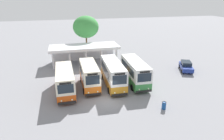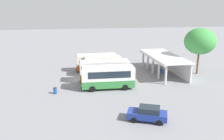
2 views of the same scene
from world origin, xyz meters
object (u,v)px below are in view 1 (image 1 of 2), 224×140
waiting_chair_middle_seat (90,61)px  litter_bin_apron (164,105)px  waiting_chair_end_by_column (83,61)px  waiting_chair_second_from_end (87,61)px  city_bus_second_in_row (89,75)px  city_bus_fourth_amber (135,71)px  parked_car_flank (186,66)px  city_bus_middle_cream (113,73)px  city_bus_nearest_orange (65,80)px

waiting_chair_middle_seat → litter_bin_apron: bearing=-72.2°
waiting_chair_end_by_column → waiting_chair_second_from_end: size_ratio=1.00×
city_bus_second_in_row → litter_bin_apron: bearing=-46.2°
waiting_chair_second_from_end → city_bus_fourth_amber: bearing=-61.5°
parked_car_flank → waiting_chair_middle_seat: (-15.59, 8.02, -0.30)m
city_bus_middle_cream → city_bus_fourth_amber: 3.35m
waiting_chair_middle_seat → city_bus_fourth_amber: bearing=-64.3°
city_bus_middle_cream → city_bus_second_in_row: bearing=177.4°
city_bus_second_in_row → waiting_chair_middle_seat: (1.56, 10.57, -1.39)m
city_bus_middle_cream → litter_bin_apron: bearing=-61.7°
parked_car_flank → litter_bin_apron: 14.17m
city_bus_second_in_row → waiting_chair_middle_seat: bearing=81.6°
city_bus_nearest_orange → waiting_chair_second_from_end: city_bus_nearest_orange is taller
parked_car_flank → litter_bin_apron: parked_car_flank is taller
parked_car_flank → waiting_chair_middle_seat: size_ratio=5.29×
city_bus_fourth_amber → waiting_chair_middle_seat: size_ratio=9.22×
waiting_chair_second_from_end → waiting_chair_middle_seat: same height
city_bus_second_in_row → waiting_chair_end_by_column: (0.29, 10.63, -1.39)m
city_bus_fourth_amber → litter_bin_apron: (0.75, -7.65, -1.44)m
city_bus_nearest_orange → waiting_chair_middle_seat: bearing=66.4°
litter_bin_apron → waiting_chair_end_by_column: bearing=111.3°
waiting_chair_middle_seat → litter_bin_apron: 19.26m
city_bus_middle_cream → waiting_chair_middle_seat: size_ratio=9.42×
city_bus_nearest_orange → city_bus_middle_cream: (6.70, 0.55, 0.17)m
waiting_chair_middle_seat → waiting_chair_end_by_column: bearing=177.1°
city_bus_fourth_amber → litter_bin_apron: city_bus_fourth_amber is taller
city_bus_second_in_row → waiting_chair_middle_seat: size_ratio=7.64×
city_bus_nearest_orange → parked_car_flank: 20.78m
city_bus_second_in_row → waiting_chair_end_by_column: city_bus_second_in_row is taller
city_bus_fourth_amber → parked_car_flank: bearing=14.3°
city_bus_second_in_row → city_bus_nearest_orange: bearing=-168.2°
city_bus_nearest_orange → city_bus_fourth_amber: city_bus_fourth_amber is taller
city_bus_second_in_row → parked_car_flank: bearing=8.4°
waiting_chair_end_by_column → city_bus_middle_cream: bearing=-74.1°
city_bus_fourth_amber → parked_car_flank: city_bus_fourth_amber is taller
city_bus_second_in_row → city_bus_fourth_amber: city_bus_second_in_row is taller
city_bus_middle_cream → waiting_chair_middle_seat: (-1.79, 10.72, -1.43)m
city_bus_nearest_orange → city_bus_fourth_amber: bearing=3.3°
parked_car_flank → litter_bin_apron: size_ratio=5.05×
waiting_chair_middle_seat → city_bus_middle_cream: bearing=-80.5°
city_bus_nearest_orange → city_bus_second_in_row: bearing=11.8°
city_bus_fourth_amber → litter_bin_apron: bearing=-84.4°
waiting_chair_end_by_column → waiting_chair_middle_seat: 1.28m
city_bus_middle_cream → waiting_chair_end_by_column: city_bus_middle_cream is taller
city_bus_nearest_orange → waiting_chair_end_by_column: (3.64, 11.33, -1.26)m
parked_car_flank → litter_bin_apron: bearing=-133.3°
city_bus_nearest_orange → city_bus_middle_cream: 6.73m
city_bus_second_in_row → parked_car_flank: city_bus_second_in_row is taller
city_bus_middle_cream → waiting_chair_end_by_column: 11.30m
waiting_chair_middle_seat → city_bus_nearest_orange: bearing=-113.6°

